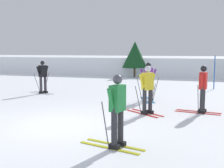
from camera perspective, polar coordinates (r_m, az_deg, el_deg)
ground_plane at (r=8.82m, az=-10.95°, el=-8.14°), size 120.00×120.00×0.00m
far_snow_ridge at (r=28.55m, az=8.97°, el=3.80°), size 80.00×9.47×1.58m
skier_purple at (r=12.74m, az=7.26°, el=0.73°), size 0.95×1.62×1.71m
skier_red at (r=10.68m, az=17.69°, el=-0.71°), size 1.64×0.99×1.71m
skier_green at (r=6.54m, az=1.03°, el=-5.02°), size 1.64×0.98×1.71m
skier_yellow at (r=10.06m, az=7.09°, el=-0.89°), size 1.51×1.24×1.71m
skier_black at (r=15.19m, az=-13.69°, el=1.57°), size 1.62×0.95×1.71m
trail_marker_pole at (r=17.46m, az=19.81°, el=2.20°), size 0.06×0.06×1.94m
conifer_far_right at (r=24.15m, az=4.60°, el=5.89°), size 2.13×2.13×2.98m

